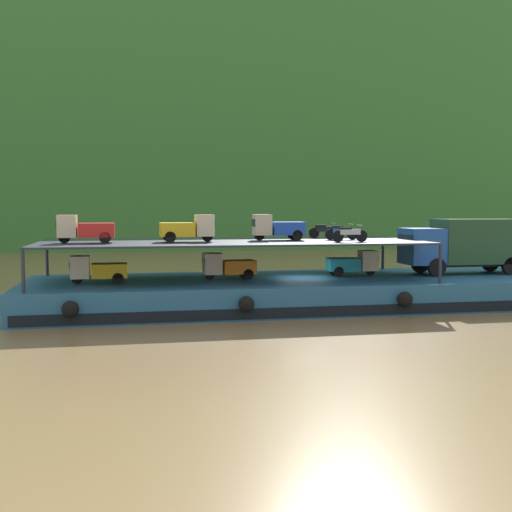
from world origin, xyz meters
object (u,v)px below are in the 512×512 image
(cargo_barge, at_px, (303,292))
(mini_truck_lower_mid, at_px, (353,263))
(motorcycle_upper_port, at_px, (349,234))
(mini_truck_upper_stern, at_px, (85,229))
(mini_truck_lower_stern, at_px, (98,270))
(mini_truck_upper_fore, at_px, (277,227))
(covered_lorry, at_px, (465,244))
(mini_truck_lower_aft, at_px, (228,266))
(motorcycle_upper_stbd, at_px, (324,231))
(mini_truck_upper_mid, at_px, (188,228))
(motorcycle_upper_centre, at_px, (341,232))

(cargo_barge, bearing_deg, mini_truck_lower_mid, 9.37)
(motorcycle_upper_port, bearing_deg, mini_truck_upper_stern, 172.34)
(mini_truck_lower_stern, xyz_separation_m, mini_truck_upper_fore, (9.31, 0.95, 2.00))
(covered_lorry, height_order, mini_truck_upper_stern, mini_truck_upper_stern)
(motorcycle_upper_port, bearing_deg, covered_lorry, 17.49)
(mini_truck_lower_aft, distance_m, mini_truck_lower_mid, 7.02)
(mini_truck_upper_stern, xyz_separation_m, motorcycle_upper_stbd, (13.05, 2.72, -0.26))
(mini_truck_lower_stern, bearing_deg, mini_truck_lower_mid, 4.32)
(covered_lorry, height_order, mini_truck_lower_stern, covered_lorry)
(mini_truck_upper_mid, relative_size, motorcycle_upper_port, 1.47)
(cargo_barge, distance_m, covered_lorry, 9.81)
(mini_truck_lower_mid, distance_m, mini_truck_upper_fore, 4.74)
(motorcycle_upper_port, relative_size, motorcycle_upper_centre, 1.00)
(covered_lorry, relative_size, mini_truck_lower_stern, 2.82)
(cargo_barge, xyz_separation_m, motorcycle_upper_centre, (2.10, 0.03, 3.18))
(mini_truck_lower_stern, height_order, mini_truck_upper_fore, mini_truck_upper_fore)
(motorcycle_upper_port, height_order, motorcycle_upper_centre, same)
(motorcycle_upper_centre, bearing_deg, cargo_barge, -179.27)
(mini_truck_lower_mid, bearing_deg, mini_truck_upper_stern, -176.17)
(cargo_barge, relative_size, motorcycle_upper_port, 15.24)
(mini_truck_lower_aft, xyz_separation_m, motorcycle_upper_stbd, (5.89, 2.13, 1.74))
(mini_truck_upper_stern, bearing_deg, mini_truck_lower_stern, -8.03)
(mini_truck_upper_fore, bearing_deg, motorcycle_upper_port, -40.09)
(mini_truck_upper_mid, height_order, mini_truck_upper_fore, same)
(mini_truck_lower_aft, xyz_separation_m, mini_truck_upper_fore, (2.71, 0.28, 2.00))
(mini_truck_lower_mid, distance_m, motorcycle_upper_stbd, 2.73)
(mini_truck_upper_fore, relative_size, motorcycle_upper_port, 1.44)
(cargo_barge, bearing_deg, mini_truck_lower_stern, -177.10)
(covered_lorry, relative_size, motorcycle_upper_stbd, 4.13)
(mini_truck_upper_stern, height_order, motorcycle_upper_centre, mini_truck_upper_stern)
(cargo_barge, distance_m, mini_truck_lower_aft, 4.30)
(mini_truck_upper_stern, xyz_separation_m, mini_truck_upper_mid, (5.05, 0.11, 0.00))
(mini_truck_lower_mid, height_order, mini_truck_upper_mid, mini_truck_upper_mid)
(mini_truck_lower_mid, bearing_deg, cargo_barge, -170.63)
(mini_truck_lower_aft, height_order, mini_truck_upper_mid, mini_truck_upper_mid)
(covered_lorry, distance_m, mini_truck_lower_aft, 13.59)
(motorcycle_upper_stbd, bearing_deg, mini_truck_lower_stern, -167.36)
(covered_lorry, relative_size, mini_truck_upper_stern, 2.86)
(cargo_barge, relative_size, motorcycle_upper_centre, 15.25)
(mini_truck_upper_fore, bearing_deg, mini_truck_lower_aft, -174.19)
(motorcycle_upper_stbd, bearing_deg, cargo_barge, -129.12)
(covered_lorry, bearing_deg, mini_truck_upper_stern, -178.10)
(mini_truck_lower_mid, bearing_deg, mini_truck_upper_fore, -178.98)
(mini_truck_lower_aft, bearing_deg, mini_truck_upper_stern, -175.24)
(cargo_barge, bearing_deg, mini_truck_lower_aft, 178.07)
(covered_lorry, xyz_separation_m, mini_truck_upper_fore, (-10.84, 0.18, 1.00))
(mini_truck_lower_mid, distance_m, mini_truck_upper_stern, 14.34)
(motorcycle_upper_centre, bearing_deg, covered_lorry, 1.55)
(mini_truck_lower_aft, xyz_separation_m, mini_truck_upper_mid, (-2.11, -0.48, 2.00))
(mini_truck_upper_mid, height_order, motorcycle_upper_port, mini_truck_upper_mid)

